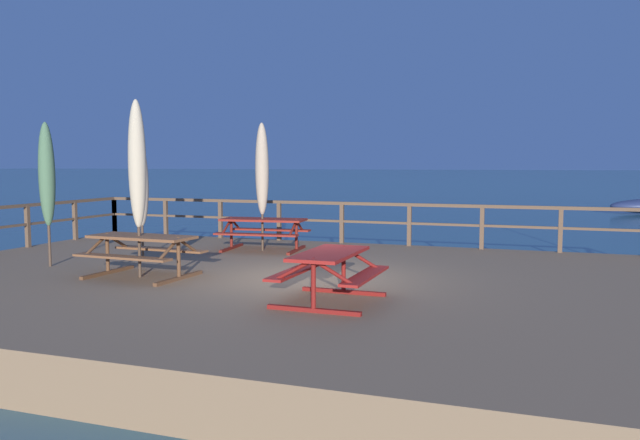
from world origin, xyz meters
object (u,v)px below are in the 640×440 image
object	(u,v)px
picnic_table_front_right	(142,247)
patio_umbrella_tall_back_left	(262,170)
patio_umbrella_tall_mid_right	(137,165)
patio_umbrella_tall_mid_left	(141,185)
picnic_table_front_left	(263,227)
picnic_table_mid_centre	(330,266)
patio_umbrella_short_front	(47,175)

from	to	relation	value
picnic_table_front_right	patio_umbrella_tall_back_left	world-z (taller)	patio_umbrella_tall_back_left
patio_umbrella_tall_mid_right	patio_umbrella_tall_mid_left	bearing A→B (deg)	123.85
picnic_table_front_left	picnic_table_mid_centre	xyz separation A→B (m)	(3.31, -4.90, -0.01)
picnic_table_front_left	patio_umbrella_short_front	xyz separation A→B (m)	(-3.11, -3.62, 1.29)
picnic_table_front_left	patio_umbrella_tall_mid_right	xyz separation A→B (m)	(-0.65, -4.06, 1.50)
patio_umbrella_tall_back_left	picnic_table_front_left	bearing A→B (deg)	93.30
patio_umbrella_short_front	patio_umbrella_tall_mid_left	world-z (taller)	patio_umbrella_short_front
patio_umbrella_tall_mid_right	patio_umbrella_tall_back_left	distance (m)	4.05
picnic_table_mid_centre	patio_umbrella_tall_back_left	xyz separation A→B (m)	(-3.31, 4.83, 1.39)
picnic_table_front_left	picnic_table_mid_centre	size ratio (longest dim) A/B	1.22
picnic_table_front_right	patio_umbrella_tall_mid_right	distance (m)	1.50
patio_umbrella_tall_mid_right	patio_umbrella_tall_mid_left	xyz separation A→B (m)	(-1.35, 2.01, -0.45)
patio_umbrella_tall_back_left	picnic_table_front_right	bearing A→B (deg)	-99.10
patio_umbrella_tall_mid_right	patio_umbrella_tall_back_left	size ratio (longest dim) A/B	1.06
patio_umbrella_short_front	picnic_table_front_right	bearing A→B (deg)	-8.82
patio_umbrella_short_front	patio_umbrella_tall_mid_left	bearing A→B (deg)	54.72
patio_umbrella_tall_mid_right	picnic_table_front_right	bearing A→B (deg)	69.88
picnic_table_front_right	picnic_table_mid_centre	xyz separation A→B (m)	(3.94, -0.89, -0.01)
picnic_table_front_right	picnic_table_mid_centre	distance (m)	4.04
picnic_table_front_right	picnic_table_mid_centre	size ratio (longest dim) A/B	1.17
picnic_table_front_right	picnic_table_front_left	xyz separation A→B (m)	(0.63, 4.00, 0.00)
patio_umbrella_tall_mid_right	patio_umbrella_short_front	world-z (taller)	patio_umbrella_tall_mid_right
picnic_table_front_left	patio_umbrella_short_front	bearing A→B (deg)	-130.70
patio_umbrella_tall_mid_right	patio_umbrella_tall_back_left	world-z (taller)	patio_umbrella_tall_mid_right
picnic_table_mid_centre	patio_umbrella_short_front	world-z (taller)	patio_umbrella_short_front
patio_umbrella_tall_back_left	patio_umbrella_tall_mid_right	bearing A→B (deg)	-99.25
picnic_table_front_right	patio_umbrella_tall_mid_left	size ratio (longest dim) A/B	0.80
picnic_table_mid_centre	picnic_table_front_left	bearing A→B (deg)	124.09
patio_umbrella_tall_back_left	patio_umbrella_short_front	xyz separation A→B (m)	(-3.12, -3.56, -0.09)
picnic_table_front_right	patio_umbrella_short_front	bearing A→B (deg)	171.18
patio_umbrella_tall_back_left	patio_umbrella_tall_mid_left	xyz separation A→B (m)	(-2.00, -1.98, -0.33)
picnic_table_front_left	patio_umbrella_tall_mid_left	distance (m)	3.04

